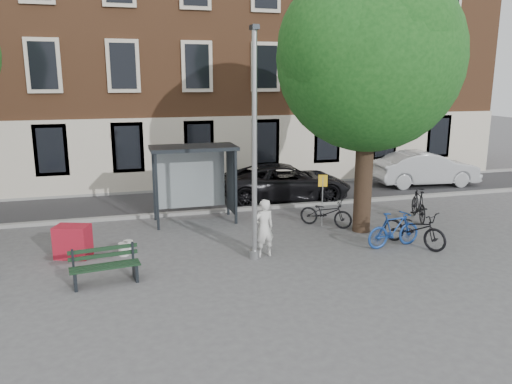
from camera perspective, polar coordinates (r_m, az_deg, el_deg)
The scene contains 20 objects.
ground at distance 13.79m, azimuth -0.17°, elevation -7.58°, with size 90.00×90.00×0.00m, color #4C4C4F.
road at distance 20.33m, azimuth -5.49°, elevation -0.89°, with size 40.00×4.00×0.01m, color #28282B.
curb_near at distance 18.41m, azimuth -4.37°, elevation -2.15°, with size 40.00×0.25×0.12m, color gray.
curb_far at distance 22.24m, azimuth -6.43°, elevation 0.43°, with size 40.00×0.25×0.12m, color gray.
building_row at distance 25.77m, azimuth -8.37°, elevation 17.59°, with size 30.00×8.00×14.00m, color brown.
lamppost at distance 13.08m, azimuth -0.18°, elevation 3.92°, with size 0.28×0.35×6.11m.
tree_right at distance 15.75m, azimuth 13.11°, elevation 15.45°, with size 5.76×5.60×8.20m.
bus_shelter at distance 17.04m, azimuth -5.88°, elevation 3.01°, with size 2.85×1.45×2.62m.
painter at distance 13.69m, azimuth 0.90°, elevation -4.14°, with size 0.59×0.39×1.63m, color silver.
bench at distance 12.62m, azimuth -16.87°, elevation -8.28°, with size 1.68×0.73×0.84m.
bike_a at distance 16.69m, azimuth 7.99°, elevation -2.36°, with size 0.62×1.78×0.94m, color black.
bike_b at distance 15.06m, azimuth 15.48°, elevation -4.16°, with size 0.50×1.76×1.06m, color navy.
bike_c at distance 15.32m, azimuth 17.62°, elevation -3.99°, with size 0.71×2.03×1.07m, color black.
bike_d at distance 18.16m, azimuth 18.09°, elevation -1.38°, with size 0.51×1.82×1.09m, color black.
car_dark at distance 20.22m, azimuth 3.44°, elevation 1.16°, with size 2.40×5.22×1.45m, color black.
car_silver at distance 24.14m, azimuth 18.81°, elevation 2.55°, with size 1.66×4.75×1.57m, color #B3B6BB.
red_stand at distance 14.62m, azimuth -20.20°, elevation -5.33°, with size 0.90×0.60×0.90m, color #A51627.
bucket_b at distance 14.42m, azimuth -14.89°, elevation -6.34°, with size 0.28×0.28×0.36m, color silver.
bucket_c at distance 14.58m, azimuth -14.38°, elevation -6.10°, with size 0.28×0.28×0.36m, color silver.
notice_sign at distance 16.57m, azimuth 7.62°, elevation 0.22°, with size 0.29×0.12×1.73m.
Camera 1 is at (-3.48, -12.44, 4.82)m, focal length 35.00 mm.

